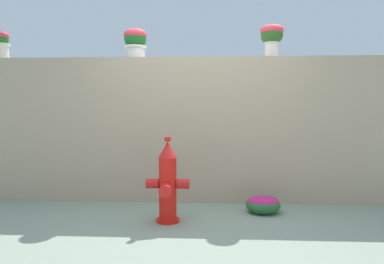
{
  "coord_description": "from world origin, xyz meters",
  "views": [
    {
      "loc": [
        0.16,
        -3.73,
        1.26
      ],
      "look_at": [
        -0.09,
        0.98,
        0.93
      ],
      "focal_mm": 34.42,
      "sensor_mm": 36.0,
      "label": 1
    }
  ],
  "objects_px": {
    "potted_plant_0": "(0,43)",
    "flower_bush_left": "(263,204)",
    "fire_hydrant": "(168,184)",
    "potted_plant_2": "(272,36)",
    "potted_plant_1": "(135,41)"
  },
  "relations": [
    {
      "from": "potted_plant_0",
      "to": "flower_bush_left",
      "type": "bearing_deg",
      "value": -10.0
    },
    {
      "from": "fire_hydrant",
      "to": "potted_plant_2",
      "type": "bearing_deg",
      "value": 39.68
    },
    {
      "from": "potted_plant_0",
      "to": "fire_hydrant",
      "type": "bearing_deg",
      "value": -22.85
    },
    {
      "from": "potted_plant_0",
      "to": "fire_hydrant",
      "type": "relative_size",
      "value": 0.43
    },
    {
      "from": "potted_plant_1",
      "to": "flower_bush_left",
      "type": "bearing_deg",
      "value": -19.54
    },
    {
      "from": "fire_hydrant",
      "to": "flower_bush_left",
      "type": "height_order",
      "value": "fire_hydrant"
    },
    {
      "from": "potted_plant_2",
      "to": "fire_hydrant",
      "type": "xyz_separation_m",
      "value": [
        -1.26,
        -1.04,
        -1.76
      ]
    },
    {
      "from": "potted_plant_1",
      "to": "flower_bush_left",
      "type": "relative_size",
      "value": 1.0
    },
    {
      "from": "potted_plant_0",
      "to": "potted_plant_1",
      "type": "xyz_separation_m",
      "value": [
        1.87,
        -0.04,
        0.0
      ]
    },
    {
      "from": "potted_plant_1",
      "to": "potted_plant_2",
      "type": "bearing_deg",
      "value": 2.13
    },
    {
      "from": "potted_plant_1",
      "to": "fire_hydrant",
      "type": "bearing_deg",
      "value": -61.02
    },
    {
      "from": "potted_plant_1",
      "to": "flower_bush_left",
      "type": "height_order",
      "value": "potted_plant_1"
    },
    {
      "from": "potted_plant_2",
      "to": "flower_bush_left",
      "type": "distance_m",
      "value": 2.18
    },
    {
      "from": "potted_plant_2",
      "to": "fire_hydrant",
      "type": "height_order",
      "value": "potted_plant_2"
    },
    {
      "from": "potted_plant_2",
      "to": "fire_hydrant",
      "type": "distance_m",
      "value": 2.4
    }
  ]
}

